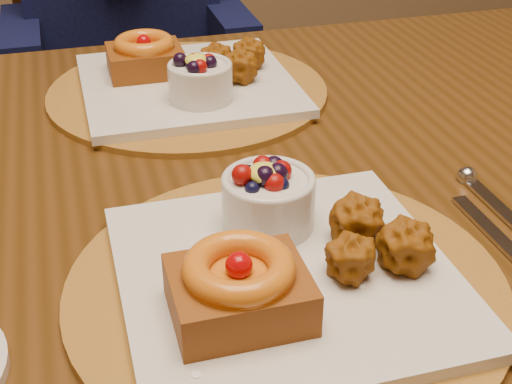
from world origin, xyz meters
The scene contains 5 objects.
dining_table centered at (0.01, 0.04, 0.68)m, with size 1.60×0.90×0.76m.
place_setting_near centered at (0.01, -0.18, 0.78)m, with size 0.38×0.38×0.08m.
place_setting_far centered at (0.01, 0.25, 0.78)m, with size 0.38×0.38×0.08m.
cutlery_near centered at (0.24, -0.16, 0.76)m, with size 0.06×0.17×0.00m, color #B2B2B7.
chair_far centered at (-0.04, 0.84, 0.51)m, with size 0.52×0.52×0.92m.
Camera 1 is at (-0.15, -0.64, 1.14)m, focal length 50.00 mm.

